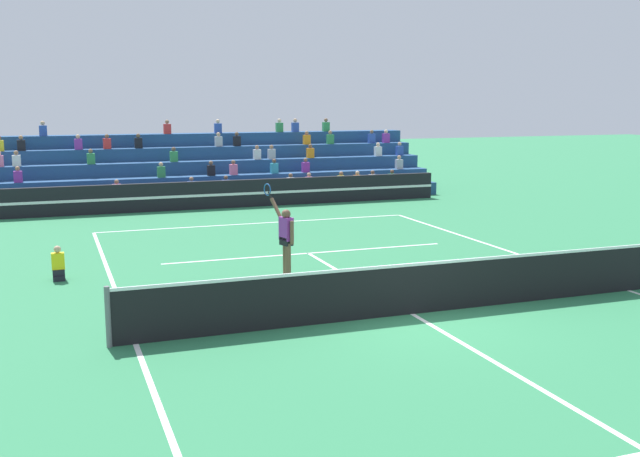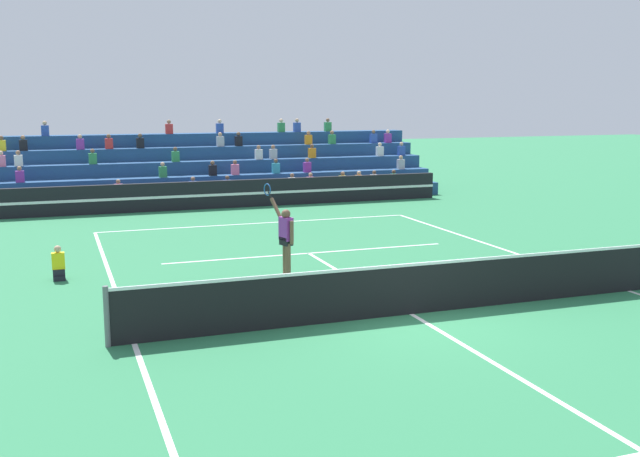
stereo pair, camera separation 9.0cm
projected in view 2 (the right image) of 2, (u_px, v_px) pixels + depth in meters
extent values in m
plane|color=#2D7A4C|center=(411.00, 314.00, 15.18)|extent=(120.00, 120.00, 0.00)
cube|color=white|center=(258.00, 223.00, 26.21)|extent=(11.00, 0.10, 0.01)
cube|color=white|center=(134.00, 344.00, 13.35)|extent=(0.10, 23.80, 0.01)
cube|color=white|center=(629.00, 291.00, 17.01)|extent=(0.10, 23.80, 0.01)
cube|color=white|center=(309.00, 253.00, 21.14)|extent=(8.25, 0.10, 0.01)
cube|color=white|center=(411.00, 314.00, 15.18)|extent=(0.10, 12.85, 0.01)
cylinder|color=slate|center=(107.00, 317.00, 13.10)|extent=(0.10, 0.10, 1.10)
cube|color=black|center=(412.00, 290.00, 15.10)|extent=(11.90, 0.02, 1.00)
cube|color=white|center=(412.00, 265.00, 15.00)|extent=(11.90, 0.04, 0.06)
cube|color=black|center=(231.00, 194.00, 29.92)|extent=(18.00, 0.24, 1.10)
cube|color=white|center=(232.00, 194.00, 29.80)|extent=(18.00, 0.02, 0.10)
cube|color=navy|center=(224.00, 197.00, 31.15)|extent=(19.56, 0.95, 0.55)
cube|color=silver|center=(292.00, 183.00, 31.88)|extent=(0.32, 0.22, 0.44)
sphere|color=brown|center=(292.00, 175.00, 31.82)|extent=(0.18, 0.18, 0.18)
cube|color=#2D4CA5|center=(228.00, 185.00, 30.94)|extent=(0.32, 0.22, 0.44)
sphere|color=brown|center=(227.00, 178.00, 30.88)|extent=(0.18, 0.18, 0.18)
cube|color=silver|center=(374.00, 180.00, 33.15)|extent=(0.32, 0.22, 0.44)
sphere|color=brown|center=(374.00, 172.00, 33.09)|extent=(0.18, 0.18, 0.18)
cube|color=yellow|center=(343.00, 181.00, 32.65)|extent=(0.32, 0.22, 0.44)
sphere|color=#9E7051|center=(343.00, 173.00, 32.59)|extent=(0.18, 0.18, 0.18)
cube|color=#2D4CA5|center=(193.00, 187.00, 30.46)|extent=(0.32, 0.22, 0.44)
sphere|color=#9E7051|center=(193.00, 179.00, 30.41)|extent=(0.18, 0.18, 0.18)
cube|color=pink|center=(311.00, 182.00, 32.15)|extent=(0.32, 0.22, 0.44)
sphere|color=tan|center=(311.00, 175.00, 32.10)|extent=(0.18, 0.18, 0.18)
cube|color=pink|center=(119.00, 190.00, 29.48)|extent=(0.32, 0.22, 0.44)
sphere|color=#9E7051|center=(118.00, 182.00, 29.42)|extent=(0.18, 0.18, 0.18)
cube|color=#338C4C|center=(394.00, 179.00, 33.47)|extent=(0.32, 0.22, 0.44)
sphere|color=brown|center=(394.00, 172.00, 33.41)|extent=(0.18, 0.18, 0.18)
cube|color=orange|center=(359.00, 180.00, 32.91)|extent=(0.32, 0.22, 0.44)
sphere|color=beige|center=(359.00, 173.00, 32.85)|extent=(0.18, 0.18, 0.18)
cube|color=navy|center=(219.00, 188.00, 31.98)|extent=(19.56, 0.95, 1.10)
cube|color=#338C4C|center=(163.00, 172.00, 30.89)|extent=(0.32, 0.22, 0.44)
sphere|color=tan|center=(163.00, 164.00, 30.84)|extent=(0.18, 0.18, 0.18)
cube|color=#B2B2B7|center=(401.00, 164.00, 34.52)|extent=(0.32, 0.22, 0.44)
sphere|color=tan|center=(401.00, 157.00, 34.47)|extent=(0.18, 0.18, 0.18)
cube|color=purple|center=(20.00, 177.00, 29.06)|extent=(0.32, 0.22, 0.44)
sphere|color=#9E7051|center=(19.00, 168.00, 29.01)|extent=(0.18, 0.18, 0.18)
cube|color=pink|center=(235.00, 170.00, 31.91)|extent=(0.32, 0.22, 0.44)
sphere|color=brown|center=(235.00, 162.00, 31.86)|extent=(0.18, 0.18, 0.18)
cube|color=teal|center=(276.00, 168.00, 32.52)|extent=(0.32, 0.22, 0.44)
sphere|color=brown|center=(276.00, 161.00, 32.46)|extent=(0.18, 0.18, 0.18)
cube|color=black|center=(213.00, 170.00, 31.59)|extent=(0.32, 0.22, 0.44)
sphere|color=brown|center=(212.00, 163.00, 31.53)|extent=(0.18, 0.18, 0.18)
cube|color=purple|center=(307.00, 167.00, 33.00)|extent=(0.32, 0.22, 0.44)
sphere|color=brown|center=(307.00, 160.00, 32.94)|extent=(0.18, 0.18, 0.18)
cube|color=navy|center=(215.00, 179.00, 32.82)|extent=(19.56, 0.95, 1.65)
cube|color=#338C4C|center=(93.00, 159.00, 30.78)|extent=(0.32, 0.22, 0.44)
sphere|color=brown|center=(92.00, 151.00, 30.72)|extent=(0.18, 0.18, 0.18)
cube|color=#2D4CA5|center=(401.00, 151.00, 35.47)|extent=(0.32, 0.22, 0.44)
sphere|color=tan|center=(401.00, 144.00, 35.41)|extent=(0.18, 0.18, 0.18)
cube|color=silver|center=(259.00, 154.00, 33.13)|extent=(0.32, 0.22, 0.44)
sphere|color=#9E7051|center=(259.00, 147.00, 33.08)|extent=(0.18, 0.18, 0.18)
cube|color=silver|center=(18.00, 161.00, 29.83)|extent=(0.32, 0.22, 0.44)
sphere|color=#9E7051|center=(18.00, 153.00, 29.78)|extent=(0.18, 0.18, 0.18)
cube|color=#338C4C|center=(175.00, 157.00, 31.91)|extent=(0.32, 0.22, 0.44)
sphere|color=brown|center=(175.00, 149.00, 31.85)|extent=(0.18, 0.18, 0.18)
cube|color=pink|center=(1.00, 161.00, 29.62)|extent=(0.32, 0.22, 0.44)
sphere|color=beige|center=(1.00, 153.00, 29.56)|extent=(0.18, 0.18, 0.18)
cube|color=silver|center=(380.00, 151.00, 35.09)|extent=(0.32, 0.22, 0.44)
sphere|color=beige|center=(380.00, 144.00, 35.04)|extent=(0.18, 0.18, 0.18)
cube|color=#B2B2B7|center=(273.00, 154.00, 33.36)|extent=(0.32, 0.22, 0.44)
sphere|color=#9E7051|center=(273.00, 147.00, 33.30)|extent=(0.18, 0.18, 0.18)
cube|color=orange|center=(312.00, 153.00, 33.97)|extent=(0.32, 0.22, 0.44)
sphere|color=brown|center=(312.00, 146.00, 33.91)|extent=(0.18, 0.18, 0.18)
cube|color=navy|center=(210.00, 171.00, 33.65)|extent=(19.56, 0.95, 2.20)
cube|color=#338C4C|center=(332.00, 139.00, 35.20)|extent=(0.32, 0.22, 0.44)
sphere|color=#9E7051|center=(332.00, 132.00, 35.14)|extent=(0.18, 0.18, 0.18)
cube|color=orange|center=(308.00, 140.00, 34.81)|extent=(0.32, 0.22, 0.44)
sphere|color=#9E7051|center=(308.00, 133.00, 34.75)|extent=(0.18, 0.18, 0.18)
cube|color=purple|center=(80.00, 144.00, 31.42)|extent=(0.32, 0.22, 0.44)
sphere|color=tan|center=(80.00, 137.00, 31.37)|extent=(0.18, 0.18, 0.18)
cube|color=black|center=(140.00, 143.00, 32.25)|extent=(0.32, 0.22, 0.44)
sphere|color=brown|center=(140.00, 136.00, 32.19)|extent=(0.18, 0.18, 0.18)
cube|color=#B2B2B7|center=(220.00, 141.00, 33.42)|extent=(0.32, 0.22, 0.44)
sphere|color=tan|center=(220.00, 134.00, 33.36)|extent=(0.18, 0.18, 0.18)
cube|color=#2D4CA5|center=(373.00, 138.00, 35.91)|extent=(0.32, 0.22, 0.44)
sphere|color=brown|center=(373.00, 132.00, 35.85)|extent=(0.18, 0.18, 0.18)
cube|color=purple|center=(388.00, 138.00, 36.16)|extent=(0.32, 0.22, 0.44)
sphere|color=beige|center=(388.00, 132.00, 36.11)|extent=(0.18, 0.18, 0.18)
cube|color=yellow|center=(2.00, 146.00, 30.41)|extent=(0.32, 0.22, 0.44)
sphere|color=brown|center=(1.00, 138.00, 30.35)|extent=(0.18, 0.18, 0.18)
cube|color=black|center=(239.00, 141.00, 33.70)|extent=(0.32, 0.22, 0.44)
sphere|color=brown|center=(238.00, 134.00, 33.64)|extent=(0.18, 0.18, 0.18)
cube|color=black|center=(23.00, 145.00, 30.68)|extent=(0.32, 0.22, 0.44)
sphere|color=#9E7051|center=(23.00, 137.00, 30.62)|extent=(0.18, 0.18, 0.18)
cube|color=red|center=(109.00, 144.00, 31.81)|extent=(0.32, 0.22, 0.44)
sphere|color=brown|center=(109.00, 136.00, 31.76)|extent=(0.18, 0.18, 0.18)
cube|color=navy|center=(206.00, 163.00, 34.48)|extent=(19.56, 0.95, 2.75)
cube|color=#2D4CA5|center=(220.00, 128.00, 34.27)|extent=(0.32, 0.22, 0.44)
sphere|color=beige|center=(220.00, 121.00, 34.21)|extent=(0.18, 0.18, 0.18)
cube|color=#2D4CA5|center=(297.00, 127.00, 35.51)|extent=(0.32, 0.22, 0.44)
sphere|color=tan|center=(297.00, 120.00, 35.45)|extent=(0.18, 0.18, 0.18)
cube|color=#338C4C|center=(328.00, 127.00, 36.03)|extent=(0.32, 0.22, 0.44)
sphere|color=brown|center=(328.00, 120.00, 35.97)|extent=(0.18, 0.18, 0.18)
cube|color=#338C4C|center=(281.00, 127.00, 35.25)|extent=(0.32, 0.22, 0.44)
sphere|color=beige|center=(281.00, 121.00, 35.19)|extent=(0.18, 0.18, 0.18)
cube|color=#2D4CA5|center=(45.00, 131.00, 31.76)|extent=(0.32, 0.22, 0.44)
sphere|color=tan|center=(45.00, 123.00, 31.70)|extent=(0.18, 0.18, 0.18)
cube|color=red|center=(169.00, 129.00, 33.50)|extent=(0.32, 0.22, 0.44)
sphere|color=#9E7051|center=(169.00, 122.00, 33.44)|extent=(0.18, 0.18, 0.18)
cube|color=black|center=(59.00, 277.00, 18.05)|extent=(0.28, 0.36, 0.12)
cube|color=black|center=(59.00, 273.00, 18.03)|extent=(0.28, 0.24, 0.18)
cube|color=yellow|center=(58.00, 261.00, 17.98)|extent=(0.30, 0.18, 0.40)
sphere|color=tan|center=(58.00, 249.00, 17.93)|extent=(0.17, 0.17, 0.17)
cylinder|color=brown|center=(288.00, 262.00, 17.96)|extent=(0.14, 0.14, 0.90)
cylinder|color=brown|center=(286.00, 260.00, 18.18)|extent=(0.14, 0.14, 0.90)
cube|color=black|center=(286.00, 241.00, 17.97)|extent=(0.28, 0.36, 0.20)
cube|color=purple|center=(286.00, 229.00, 17.92)|extent=(0.30, 0.40, 0.56)
sphere|color=brown|center=(286.00, 214.00, 17.85)|extent=(0.22, 0.22, 0.22)
cube|color=white|center=(287.00, 278.00, 18.01)|extent=(0.28, 0.19, 0.09)
cube|color=white|center=(284.00, 276.00, 18.23)|extent=(0.28, 0.19, 0.09)
cylinder|color=brown|center=(292.00, 233.00, 17.74)|extent=(0.09, 0.09, 0.56)
cylinder|color=brown|center=(276.00, 209.00, 18.18)|extent=(0.22, 0.48, 0.50)
cylinder|color=black|center=(270.00, 195.00, 18.34)|extent=(0.08, 0.17, 0.18)
torus|color=#1E4C99|center=(267.00, 190.00, 18.41)|extent=(0.15, 0.42, 0.44)
sphere|color=#C6DB33|center=(245.00, 310.00, 15.33)|extent=(0.07, 0.07, 0.07)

